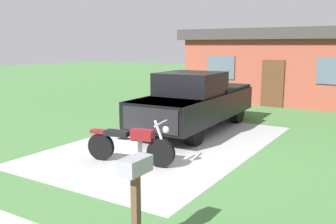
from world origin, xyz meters
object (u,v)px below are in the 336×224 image
(pickup_truck, at_px, (196,100))
(mailbox, at_px, (135,178))
(neighbor_house, at_px, (288,65))
(motorcycle, at_px, (131,144))

(pickup_truck, distance_m, mailbox, 7.40)
(pickup_truck, xyz_separation_m, mailbox, (2.66, -6.90, 0.03))
(mailbox, height_order, neighbor_house, neighbor_house)
(neighbor_house, bearing_deg, motorcycle, -91.93)
(motorcycle, bearing_deg, neighbor_house, 88.07)
(mailbox, xyz_separation_m, neighbor_house, (-1.85, 15.21, 0.81))
(motorcycle, xyz_separation_m, neighbor_house, (0.42, 12.37, 1.32))
(motorcycle, xyz_separation_m, pickup_truck, (-0.39, 4.06, 0.48))
(motorcycle, distance_m, pickup_truck, 4.11)
(motorcycle, bearing_deg, pickup_truck, 95.51)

